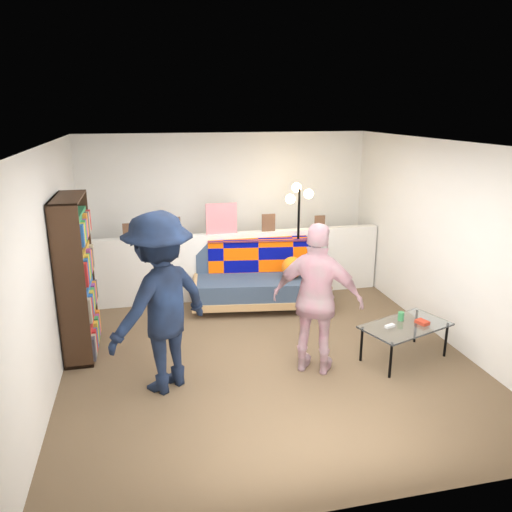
% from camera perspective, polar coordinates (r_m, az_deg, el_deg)
% --- Properties ---
extents(ground, '(5.00, 5.00, 0.00)m').
position_cam_1_polar(ground, '(6.02, 0.85, -10.70)').
color(ground, brown).
rests_on(ground, ground).
extents(room_shell, '(4.60, 5.05, 2.45)m').
position_cam_1_polar(room_shell, '(5.91, -0.15, 5.98)').
color(room_shell, silver).
rests_on(room_shell, ground).
extents(half_wall_ledge, '(4.45, 0.15, 1.00)m').
position_cam_1_polar(half_wall_ledge, '(7.46, -2.37, -1.05)').
color(half_wall_ledge, silver).
rests_on(half_wall_ledge, ground).
extents(ledge_decor, '(2.97, 0.02, 0.45)m').
position_cam_1_polar(ledge_decor, '(7.23, -4.17, 3.90)').
color(ledge_decor, brown).
rests_on(ledge_decor, half_wall_ledge).
extents(futon_sofa, '(2.02, 1.16, 0.82)m').
position_cam_1_polar(futon_sofa, '(7.19, 0.55, -2.72)').
color(futon_sofa, tan).
rests_on(futon_sofa, ground).
extents(bookshelf, '(0.31, 0.92, 1.84)m').
position_cam_1_polar(bookshelf, '(6.03, -19.84, -2.82)').
color(bookshelf, black).
rests_on(bookshelf, ground).
extents(coffee_table, '(1.12, 0.85, 0.52)m').
position_cam_1_polar(coffee_table, '(5.92, 16.74, -7.77)').
color(coffee_table, black).
rests_on(coffee_table, ground).
extents(floor_lamp, '(0.40, 0.32, 1.72)m').
position_cam_1_polar(floor_lamp, '(7.28, 4.84, 4.33)').
color(floor_lamp, black).
rests_on(floor_lamp, ground).
extents(person_left, '(1.35, 1.27, 1.83)m').
position_cam_1_polar(person_left, '(5.01, -10.87, -5.31)').
color(person_left, black).
rests_on(person_left, ground).
extents(person_right, '(1.03, 0.84, 1.64)m').
position_cam_1_polar(person_right, '(5.30, 7.03, -4.98)').
color(person_right, pink).
rests_on(person_right, ground).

